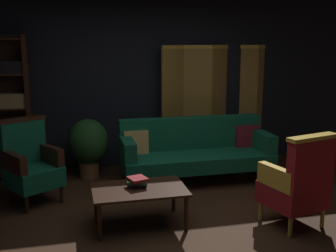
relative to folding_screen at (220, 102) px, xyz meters
name	(u,v)px	position (x,y,z in m)	size (l,w,h in m)	color
ground_plane	(185,227)	(-1.26, -2.35, -0.99)	(10.00, 10.00, 0.00)	#331E11
back_wall	(144,77)	(-1.26, 0.10, 0.41)	(7.20, 0.10, 2.80)	black
folding_screen	(220,102)	(0.00, 0.00, 0.00)	(2.07, 0.45, 1.90)	olive
velvet_couch	(195,149)	(-0.71, -0.90, -0.53)	(2.12, 0.78, 0.88)	black
coffee_table	(139,192)	(-1.73, -2.19, -0.61)	(1.00, 0.64, 0.42)	black
armchair_gilt_accent	(298,183)	(-0.09, -2.61, -0.50)	(0.71, 0.70, 1.04)	gold
armchair_wing_left	(31,164)	(-2.91, -1.22, -0.50)	(0.80, 0.80, 1.04)	black
potted_plant	(88,144)	(-2.18, -0.46, -0.48)	(0.58, 0.58, 0.87)	brown
book_black_cloth	(138,185)	(-1.73, -2.14, -0.55)	(0.19, 0.15, 0.04)	black
book_green_cloth	(138,182)	(-1.73, -2.14, -0.51)	(0.21, 0.15, 0.03)	#1E4C28
book_red_leather	(138,179)	(-1.73, -2.14, -0.48)	(0.18, 0.19, 0.03)	maroon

